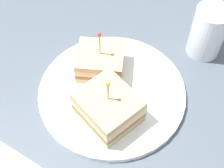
{
  "coord_description": "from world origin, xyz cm",
  "views": [
    {
      "loc": [
        16.88,
        28.57,
        49.54
      ],
      "look_at": [
        0.0,
        0.0,
        3.24
      ],
      "focal_mm": 51.08,
      "sensor_mm": 36.0,
      "label": 1
    }
  ],
  "objects_px": {
    "drink_glass": "(209,35)",
    "sandwich_half_front": "(100,61)",
    "plate": "(112,92)",
    "sandwich_half_back": "(108,107)"
  },
  "relations": [
    {
      "from": "drink_glass",
      "to": "plate",
      "type": "bearing_deg",
      "value": -0.96
    },
    {
      "from": "sandwich_half_front",
      "to": "plate",
      "type": "bearing_deg",
      "value": 82.62
    },
    {
      "from": "sandwich_half_front",
      "to": "drink_glass",
      "type": "bearing_deg",
      "value": 164.52
    },
    {
      "from": "plate",
      "to": "sandwich_half_front",
      "type": "bearing_deg",
      "value": -97.38
    },
    {
      "from": "sandwich_half_front",
      "to": "drink_glass",
      "type": "distance_m",
      "value": 0.22
    },
    {
      "from": "plate",
      "to": "sandwich_half_front",
      "type": "height_order",
      "value": "sandwich_half_front"
    },
    {
      "from": "plate",
      "to": "sandwich_half_back",
      "type": "bearing_deg",
      "value": 52.61
    },
    {
      "from": "plate",
      "to": "drink_glass",
      "type": "xyz_separation_m",
      "value": [
        -0.22,
        0.0,
        0.04
      ]
    },
    {
      "from": "sandwich_half_back",
      "to": "sandwich_half_front",
      "type": "bearing_deg",
      "value": -112.13
    },
    {
      "from": "drink_glass",
      "to": "sandwich_half_front",
      "type": "bearing_deg",
      "value": -15.48
    }
  ]
}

